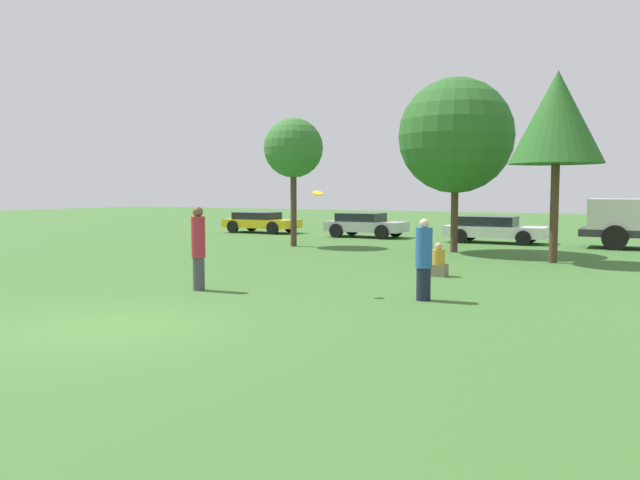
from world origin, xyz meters
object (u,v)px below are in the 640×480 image
at_px(frisbee, 318,193).
at_px(bystander_sitting, 438,263).
at_px(person_thrower, 198,247).
at_px(tree_0, 293,149).
at_px(parked_car_silver, 365,224).
at_px(person_catcher, 424,260).
at_px(parked_car_white, 493,229).
at_px(tree_1, 456,136).
at_px(tree_2, 557,118).
at_px(parked_car_yellow, 260,221).

distance_m(frisbee, bystander_sitting, 4.86).
distance_m(person_thrower, frisbee, 3.13).
bearing_deg(tree_0, parked_car_silver, 86.06).
distance_m(person_catcher, bystander_sitting, 3.98).
distance_m(person_thrower, tree_0, 12.26).
bearing_deg(parked_car_white, parked_car_silver, 175.83).
bearing_deg(parked_car_silver, person_thrower, -79.07).
xyz_separation_m(bystander_sitting, tree_0, (-8.36, 5.96, 3.72)).
xyz_separation_m(bystander_sitting, parked_car_white, (-1.43, 11.78, 0.27)).
distance_m(frisbee, parked_car_silver, 17.64).
distance_m(person_catcher, parked_car_white, 15.80).
bearing_deg(tree_0, person_catcher, -46.40).
bearing_deg(tree_1, tree_0, -172.68).
bearing_deg(person_catcher, tree_2, -112.44).
xyz_separation_m(person_catcher, tree_2, (1.25, 8.72, 3.78)).
height_order(person_catcher, parked_car_silver, person_catcher).
bearing_deg(parked_car_white, tree_1, -94.53).
xyz_separation_m(frisbee, parked_car_white, (-0.02, 16.02, -1.65)).
relative_size(bystander_sitting, tree_2, 0.15).
xyz_separation_m(frisbee, bystander_sitting, (1.41, 4.23, -1.92)).
height_order(person_thrower, parked_car_white, person_thrower).
xyz_separation_m(tree_0, tree_1, (6.67, 0.86, 0.31)).
bearing_deg(parked_car_silver, parked_car_yellow, 176.94).
height_order(tree_0, parked_car_white, tree_0).
xyz_separation_m(tree_2, parked_car_white, (-3.65, 6.90, -4.02)).
relative_size(frisbee, tree_0, 0.05).
xyz_separation_m(person_thrower, parked_car_white, (2.70, 16.91, -0.38)).
relative_size(person_thrower, bystander_sitting, 2.12).
relative_size(person_thrower, tree_0, 0.37).
bearing_deg(bystander_sitting, tree_0, 144.51).
xyz_separation_m(tree_0, parked_car_yellow, (-6.07, 6.29, -3.46)).
distance_m(bystander_sitting, parked_car_white, 11.87).
bearing_deg(tree_0, parked_car_white, 40.07).
xyz_separation_m(person_thrower, tree_0, (-4.23, 11.08, 3.08)).
bearing_deg(parked_car_yellow, frisbee, -53.26).
distance_m(person_catcher, frisbee, 2.79).
relative_size(bystander_sitting, parked_car_white, 0.21).
bearing_deg(person_catcher, frisbee, -4.68).
relative_size(frisbee, tree_1, 0.04).
relative_size(frisbee, parked_car_silver, 0.06).
distance_m(person_catcher, tree_0, 13.89).
relative_size(person_catcher, tree_2, 0.28).
distance_m(person_thrower, tree_2, 12.40).
height_order(tree_2, parked_car_white, tree_2).
bearing_deg(tree_0, frisbee, -55.72).
distance_m(tree_0, tree_2, 10.64).
xyz_separation_m(bystander_sitting, tree_1, (-1.69, 6.82, 4.03)).
distance_m(tree_1, parked_car_silver, 8.99).
relative_size(bystander_sitting, parked_car_silver, 0.23).
relative_size(tree_1, parked_car_white, 1.48).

